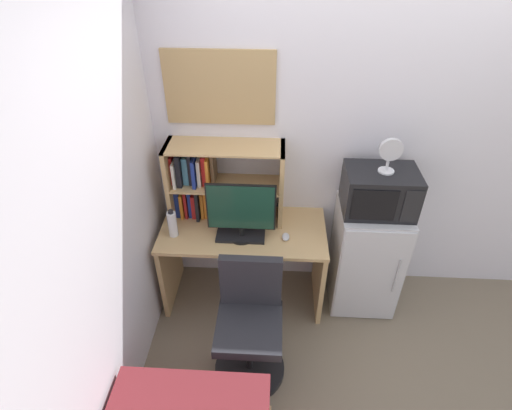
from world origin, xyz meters
The scene contains 13 objects.
wall_back centered at (0.40, 0.02, 1.30)m, with size 6.40×0.04×2.60m, color silver.
wall_left centered at (-1.62, -1.60, 1.30)m, with size 0.04×4.40×2.60m, color silver.
desk centered at (-0.92, -0.31, 0.51)m, with size 1.26×0.62×0.74m.
hutch_bookshelf centered at (-1.20, -0.13, 1.05)m, with size 0.87×0.30×0.62m.
monitor centered at (-0.92, -0.40, 0.98)m, with size 0.50×0.19×0.46m.
keyboard centered at (-0.93, -0.41, 0.75)m, with size 0.36×0.16×0.02m, color black.
computer_mouse centered at (-0.59, -0.41, 0.75)m, with size 0.05×0.09×0.03m, color silver.
water_bottle centered at (-1.43, -0.41, 0.84)m, with size 0.07×0.07×0.23m.
mini_fridge centered at (0.06, -0.27, 0.47)m, with size 0.51×0.50×0.93m.
microwave centered at (0.06, -0.27, 1.09)m, with size 0.50×0.36×0.32m.
desk_fan centered at (0.07, -0.27, 1.40)m, with size 0.16×0.11×0.25m.
desk_chair centered at (-0.82, -0.96, 0.40)m, with size 0.50×0.50×0.91m.
wall_corkboard centered at (-1.09, -0.01, 1.73)m, with size 0.77×0.02×0.52m, color tan.
Camera 1 is at (-0.68, -2.68, 2.66)m, focal length 28.07 mm.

